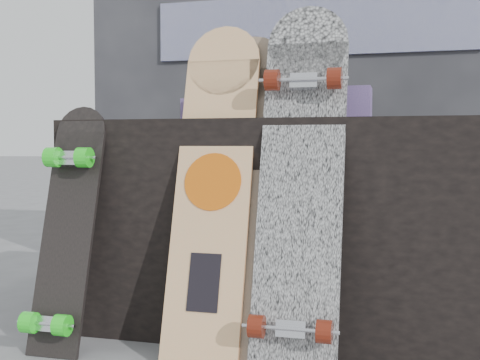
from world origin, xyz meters
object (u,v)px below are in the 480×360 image
(longboard_celtic, at_px, (244,183))
(longboard_cascadia, at_px, (301,174))
(vendor_table, at_px, (283,225))
(skateboard_dark, at_px, (66,224))
(longboard_geisha, at_px, (214,177))

(longboard_celtic, relative_size, longboard_cascadia, 0.92)
(vendor_table, relative_size, skateboard_dark, 1.88)
(vendor_table, xyz_separation_m, longboard_celtic, (-0.08, -0.30, 0.18))
(longboard_geisha, relative_size, longboard_cascadia, 0.96)
(vendor_table, distance_m, longboard_geisha, 0.42)
(longboard_celtic, bearing_deg, longboard_geisha, -169.52)
(vendor_table, bearing_deg, longboard_geisha, -118.70)
(longboard_celtic, relative_size, skateboard_dark, 1.29)
(longboard_geisha, xyz_separation_m, longboard_cascadia, (0.30, -0.02, 0.02))
(skateboard_dark, bearing_deg, vendor_table, 31.26)
(vendor_table, distance_m, skateboard_dark, 0.80)
(vendor_table, height_order, longboard_geisha, longboard_geisha)
(skateboard_dark, bearing_deg, longboard_cascadia, 4.96)
(longboard_geisha, distance_m, longboard_cascadia, 0.30)
(longboard_geisha, height_order, skateboard_dark, longboard_geisha)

